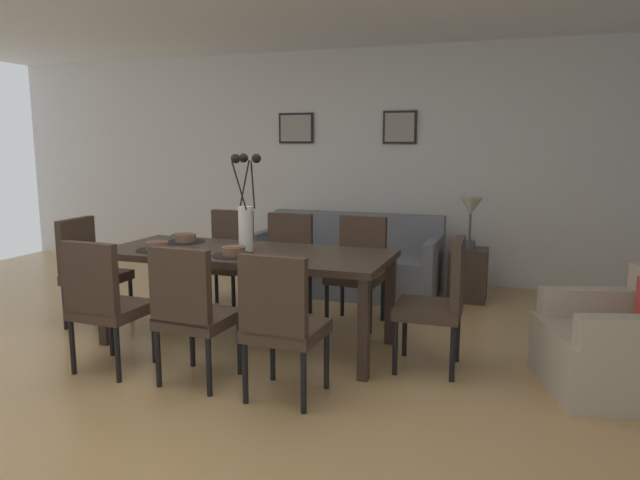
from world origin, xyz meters
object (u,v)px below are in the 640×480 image
(dining_chair_mid_left, at_px, (281,320))
(framed_picture_center, at_px, (400,127))
(dining_chair_far_left, at_px, (191,309))
(armchair, at_px, (620,347))
(bowl_far_left, at_px, (234,250))
(side_table, at_px, (468,274))
(sofa, at_px, (349,265))
(dining_chair_head_east, at_px, (440,298))
(dining_chair_near_right, at_px, (228,255))
(framed_picture_left, at_px, (296,128))
(dining_table, at_px, (246,260))
(dining_chair_far_right, at_px, (286,260))
(table_lamp, at_px, (471,211))
(potted_plant, at_px, (176,261))
(dining_chair_head_west, at_px, (89,266))
(dining_chair_near_left, at_px, (104,300))
(bowl_near_left, at_px, (157,245))
(dining_chair_mid_right, at_px, (359,265))
(bowl_near_right, at_px, (186,237))
(centerpiece_vase, at_px, (246,214))

(dining_chair_mid_left, xyz_separation_m, framed_picture_center, (-0.04, 3.42, 1.21))
(dining_chair_far_left, bearing_deg, armchair, 17.76)
(bowl_far_left, xyz_separation_m, side_table, (1.48, 2.11, -0.52))
(sofa, bearing_deg, dining_chair_head_east, -57.23)
(dining_chair_near_right, relative_size, dining_chair_mid_left, 1.00)
(dining_chair_far_left, xyz_separation_m, framed_picture_left, (-0.64, 3.40, 1.21))
(dining_table, xyz_separation_m, dining_chair_far_right, (-0.03, 0.83, -0.16))
(dining_table, xyz_separation_m, bowl_far_left, (0.00, -0.20, 0.11))
(table_lamp, height_order, framed_picture_left, framed_picture_left)
(dining_chair_near_right, height_order, armchair, dining_chair_near_right)
(dining_chair_far_right, xyz_separation_m, potted_plant, (-1.28, 0.19, -0.14))
(dining_chair_far_right, relative_size, bowl_far_left, 5.41)
(sofa, xyz_separation_m, armchair, (2.35, -1.87, 0.01))
(dining_table, height_order, dining_chair_head_east, dining_chair_head_east)
(dining_chair_head_west, height_order, armchair, dining_chair_head_west)
(dining_chair_near_right, height_order, potted_plant, dining_chair_near_right)
(dining_chair_near_left, distance_m, dining_chair_head_west, 1.20)
(bowl_near_left, height_order, side_table, bowl_near_left)
(dining_chair_head_west, relative_size, bowl_near_left, 5.41)
(dining_chair_mid_right, relative_size, armchair, 0.92)
(dining_chair_mid_left, relative_size, sofa, 0.48)
(dining_table, bearing_deg, armchair, 0.00)
(bowl_near_left, relative_size, table_lamp, 0.33)
(table_lamp, bearing_deg, dining_table, -127.71)
(dining_chair_far_left, relative_size, framed_picture_left, 2.14)
(side_table, distance_m, framed_picture_center, 1.82)
(bowl_near_right, distance_m, potted_plant, 1.12)
(potted_plant, bearing_deg, bowl_near_left, -62.19)
(dining_chair_head_west, bearing_deg, framed_picture_center, 50.43)
(centerpiece_vase, xyz_separation_m, framed_picture_center, (0.62, 2.57, 0.70))
(dining_chair_far_right, height_order, bowl_near_left, dining_chair_far_right)
(sofa, height_order, side_table, sofa)
(dining_chair_near_left, distance_m, framed_picture_center, 3.83)
(bowl_near_right, distance_m, sofa, 1.97)
(dining_table, height_order, dining_chair_head_west, dining_chair_head_west)
(dining_chair_far_left, xyz_separation_m, dining_chair_mid_right, (0.63, 1.67, 0.00))
(dining_chair_far_left, xyz_separation_m, centerpiece_vase, (-0.02, 0.83, 0.51))
(dining_chair_near_left, bearing_deg, centerpiece_vase, 52.31)
(dining_chair_far_left, height_order, potted_plant, dining_chair_far_left)
(dining_chair_far_left, distance_m, framed_picture_center, 3.65)
(dining_chair_mid_left, height_order, dining_chair_head_west, same)
(dining_chair_near_left, distance_m, dining_chair_near_right, 1.72)
(dining_chair_near_right, xyz_separation_m, framed_picture_left, (0.02, 1.69, 1.21))
(dining_chair_head_east, bearing_deg, dining_chair_mid_right, 133.50)
(table_lamp, xyz_separation_m, framed_picture_center, (-0.86, 0.65, 0.83))
(bowl_far_left, bearing_deg, side_table, 55.02)
(dining_chair_mid_right, xyz_separation_m, centerpiece_vase, (-0.65, -0.84, 0.51))
(dining_chair_near_left, height_order, bowl_far_left, dining_chair_near_left)
(bowl_near_right, bearing_deg, dining_table, -16.91)
(dining_chair_head_east, bearing_deg, dining_chair_far_right, 150.31)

